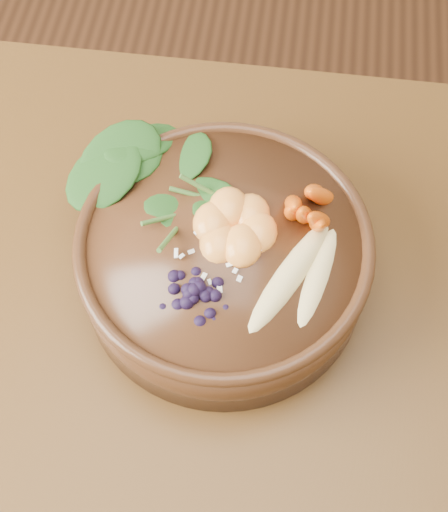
% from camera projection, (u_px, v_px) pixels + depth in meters
% --- Properties ---
extents(ground, '(4.00, 4.00, 0.00)m').
position_uv_depth(ground, '(251.00, 497.00, 1.45)').
color(ground, '#381E0F').
rests_on(ground, ground).
extents(dining_table, '(1.60, 0.90, 0.75)m').
position_uv_depth(dining_table, '(269.00, 396.00, 0.87)').
color(dining_table, '#331C0C').
rests_on(dining_table, ground).
extents(stoneware_bowl, '(0.43, 0.43, 0.09)m').
position_uv_depth(stoneware_bowl, '(224.00, 260.00, 0.81)').
color(stoneware_bowl, '#432614').
rests_on(stoneware_bowl, dining_table).
extents(kale_heap, '(0.27, 0.26, 0.05)m').
position_uv_depth(kale_heap, '(215.00, 164.00, 0.79)').
color(kale_heap, '#214F19').
rests_on(kale_heap, stoneware_bowl).
extents(carrot_cluster, '(0.09, 0.09, 0.09)m').
position_uv_depth(carrot_cluster, '(313.00, 181.00, 0.75)').
color(carrot_cluster, '#E45E0E').
rests_on(carrot_cluster, stoneware_bowl).
extents(banana_halves, '(0.11, 0.17, 0.03)m').
position_uv_depth(banana_halves, '(305.00, 269.00, 0.74)').
color(banana_halves, '#E0CC84').
rests_on(banana_halves, stoneware_bowl).
extents(mandarin_cluster, '(0.13, 0.13, 0.04)m').
position_uv_depth(mandarin_cluster, '(235.00, 219.00, 0.76)').
color(mandarin_cluster, '#FA9538').
rests_on(mandarin_cluster, stoneware_bowl).
extents(blueberry_pile, '(0.18, 0.16, 0.05)m').
position_uv_depth(blueberry_pile, '(194.00, 281.00, 0.72)').
color(blueberry_pile, black).
rests_on(blueberry_pile, stoneware_bowl).
extents(coconut_flakes, '(0.13, 0.11, 0.01)m').
position_uv_depth(coconut_flakes, '(215.00, 255.00, 0.76)').
color(coconut_flakes, white).
rests_on(coconut_flakes, stoneware_bowl).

